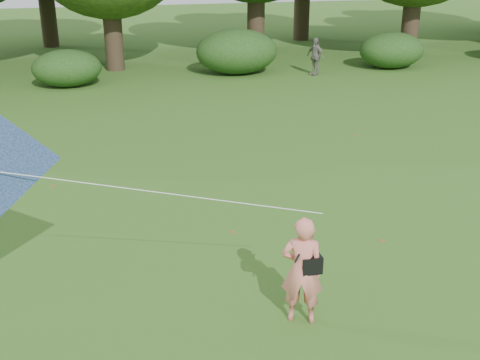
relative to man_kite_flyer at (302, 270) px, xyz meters
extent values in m
plane|color=#265114|center=(0.51, 0.02, -0.83)|extent=(100.00, 100.00, 0.00)
imported|color=#E5796B|center=(0.00, 0.00, 0.00)|extent=(0.71, 0.60, 1.67)
imported|color=slate|center=(6.64, 16.80, -0.05)|extent=(0.74, 0.99, 1.57)
cube|color=black|center=(0.12, -0.03, 0.10)|extent=(0.30, 0.20, 0.26)
cylinder|color=black|center=(0.00, -0.04, 0.42)|extent=(0.33, 0.14, 0.47)
cylinder|color=white|center=(-2.14, 0.23, 1.36)|extent=(4.78, 0.58, 0.96)
cylinder|color=#3A2D1E|center=(-1.49, 20.02, 0.74)|extent=(0.80, 0.80, 3.15)
cylinder|color=#3A2D1E|center=(5.51, 22.02, 1.00)|extent=(0.86, 0.86, 3.67)
cylinder|color=#3A2D1E|center=(12.51, 19.52, 0.88)|extent=(0.83, 0.83, 3.43)
cylinder|color=#3A2D1E|center=(-4.49, 27.52, 0.92)|extent=(0.84, 0.84, 3.50)
cylinder|color=#3A2D1E|center=(9.51, 26.52, 1.18)|extent=(0.90, 0.90, 4.02)
ellipsoid|color=#264919|center=(-3.49, 17.12, -0.12)|extent=(2.66, 2.09, 1.42)
ellipsoid|color=#264919|center=(3.51, 17.92, 0.10)|extent=(3.50, 2.75, 1.88)
ellipsoid|color=#264919|center=(10.51, 17.42, -0.05)|extent=(2.94, 2.31, 1.58)
cube|color=brown|center=(4.71, 8.30, -0.83)|extent=(0.13, 0.10, 0.01)
cube|color=brown|center=(2.35, 2.01, -0.83)|extent=(0.14, 0.13, 0.01)
cube|color=brown|center=(-0.29, 3.07, -0.83)|extent=(0.10, 0.13, 0.01)
cube|color=brown|center=(-3.74, 6.41, -0.83)|extent=(0.14, 0.14, 0.01)
camera|label=1|loc=(-2.74, -7.10, 4.37)|focal=45.00mm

